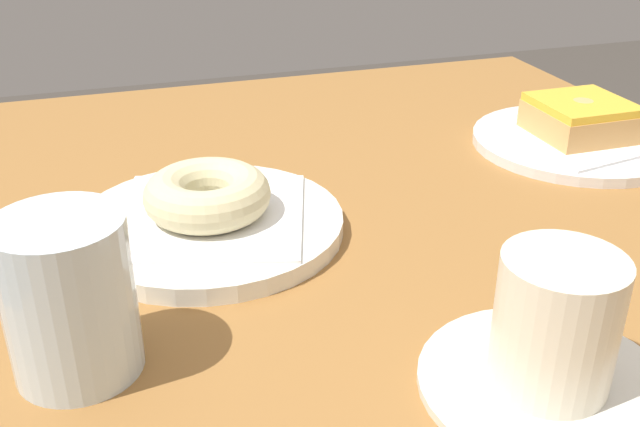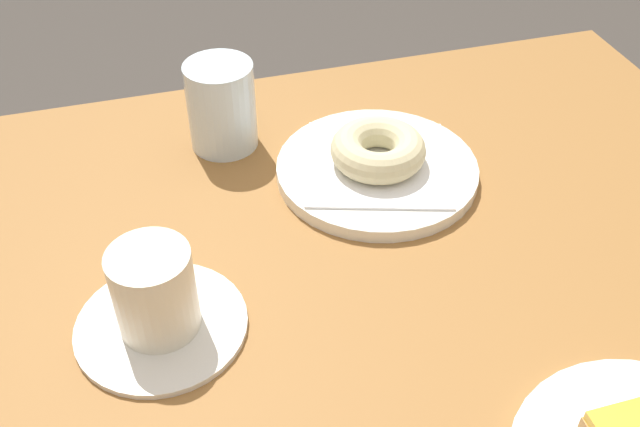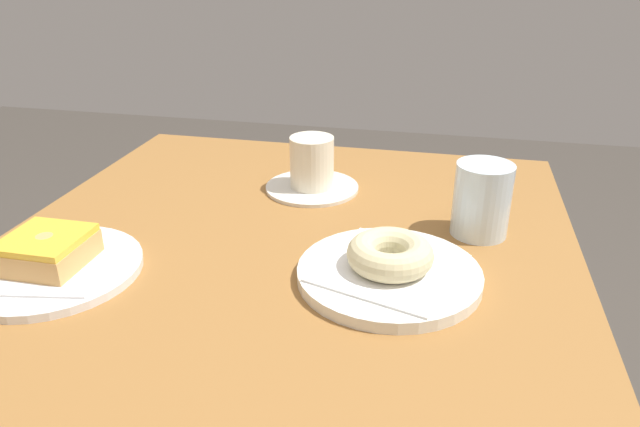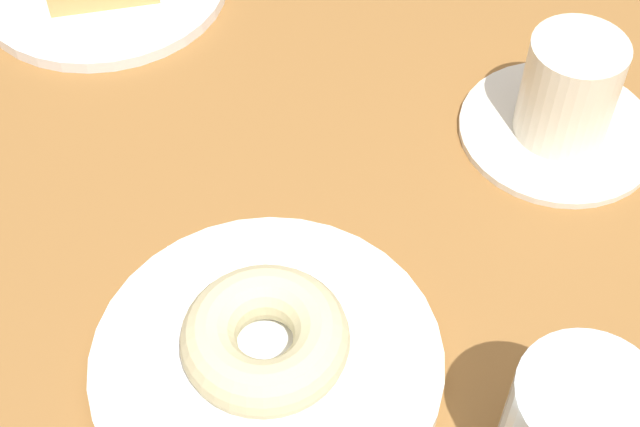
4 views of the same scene
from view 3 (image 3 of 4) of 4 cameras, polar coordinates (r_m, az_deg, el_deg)
The scene contains 9 objects.
table at distance 0.84m, azimuth -3.95°, elevation -9.60°, with size 0.92×0.80×0.74m.
plate_sugar_ring at distance 0.74m, azimuth 6.67°, elevation -5.84°, with size 0.23×0.23×0.02m, color white.
napkin_sugar_ring at distance 0.73m, azimuth 6.70°, elevation -5.23°, with size 0.16×0.16×0.00m, color white.
donut_sugar_ring at distance 0.72m, azimuth 6.78°, elevation -3.90°, with size 0.11×0.11×0.04m, color beige.
plate_glazed_square at distance 0.82m, azimuth -24.48°, elevation -4.87°, with size 0.22×0.22×0.01m, color white.
napkin_glazed_square at distance 0.82m, azimuth -24.57°, elevation -4.45°, with size 0.15×0.15×0.00m, color white.
donut_glazed_square at distance 0.81m, azimuth -24.83°, elevation -3.17°, with size 0.09×0.09×0.04m.
water_glass at distance 0.85m, azimuth 15.34°, elevation 1.29°, with size 0.08×0.08×0.10m, color silver.
coffee_cup at distance 0.98m, azimuth -0.78°, elevation 4.44°, with size 0.16×0.16×0.09m.
Camera 3 is at (0.66, 0.20, 1.13)m, focal length 33.17 mm.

